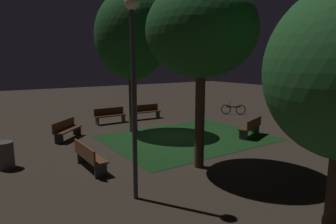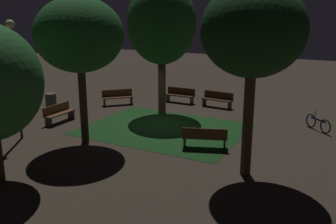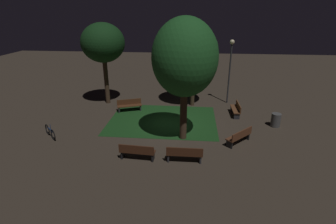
% 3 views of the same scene
% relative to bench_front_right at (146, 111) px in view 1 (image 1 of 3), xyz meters
% --- Properties ---
extents(ground_plane, '(60.00, 60.00, 0.00)m').
position_rel_bench_front_right_xyz_m(ground_plane, '(1.19, 4.57, -0.48)').
color(ground_plane, '#3D3328').
extents(grass_lawn, '(7.26, 5.64, 0.01)m').
position_rel_bench_front_right_xyz_m(grass_lawn, '(0.71, 5.14, -0.48)').
color(grass_lawn, '#194219').
rests_on(grass_lawn, ground).
extents(bench_front_right, '(1.83, 0.61, 0.88)m').
position_rel_bench_front_right_xyz_m(bench_front_right, '(0.00, 0.00, 0.00)').
color(bench_front_right, '#422314').
rests_on(bench_front_right, ground).
extents(bench_lawn_edge, '(1.80, 0.49, 0.88)m').
position_rel_bench_front_right_xyz_m(bench_lawn_edge, '(2.38, -0.00, 0.00)').
color(bench_lawn_edge, '#422314').
rests_on(bench_lawn_edge, ground).
extents(bench_by_lamp, '(1.60, 1.62, 0.88)m').
position_rel_bench_front_right_xyz_m(bench_by_lamp, '(5.42, 2.21, 0.00)').
color(bench_by_lamp, brown).
rests_on(bench_by_lamp, ground).
extents(bench_path_side, '(1.85, 1.08, 0.88)m').
position_rel_bench_front_right_xyz_m(bench_path_side, '(-1.97, 6.62, 0.00)').
color(bench_path_side, '#512D19').
rests_on(bench_path_side, ground).
extents(bench_front_left, '(0.52, 1.81, 0.88)m').
position_rel_bench_front_right_xyz_m(bench_front_left, '(5.87, 6.57, 0.00)').
color(bench_front_left, brown).
rests_on(bench_front_left, ground).
extents(tree_back_left, '(3.27, 3.27, 6.26)m').
position_rel_bench_front_right_xyz_m(tree_back_left, '(-4.14, 8.25, 4.26)').
color(tree_back_left, '#423021').
rests_on(tree_back_left, ground).
extents(tree_right_canopy, '(3.50, 3.50, 5.94)m').
position_rel_bench_front_right_xyz_m(tree_right_canopy, '(2.70, 8.35, 3.95)').
color(tree_right_canopy, '#423021').
rests_on(tree_right_canopy, ground).
extents(tree_back_right, '(3.55, 3.55, 6.86)m').
position_rel_bench_front_right_xyz_m(tree_back_right, '(2.20, 2.61, 4.23)').
color(tree_back_right, '#423021').
rests_on(tree_back_right, ground).
extents(lamp_post_path_center, '(0.36, 0.36, 5.02)m').
position_rel_bench_front_right_xyz_m(lamp_post_path_center, '(5.53, 9.19, 2.88)').
color(lamp_post_path_center, '#333338').
rests_on(lamp_post_path_center, ground).
extents(trash_bin, '(0.60, 0.60, 0.89)m').
position_rel_bench_front_right_xyz_m(trash_bin, '(8.13, 4.82, -0.04)').
color(trash_bin, '#4C4C4C').
rests_on(trash_bin, ground).
extents(bicycle, '(1.23, 1.16, 0.93)m').
position_rel_bench_front_right_xyz_m(bicycle, '(-5.67, 1.97, -0.14)').
color(bicycle, black).
rests_on(bicycle, ground).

